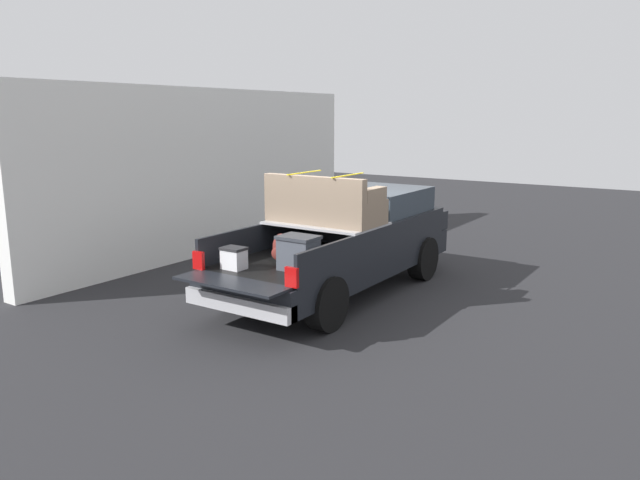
% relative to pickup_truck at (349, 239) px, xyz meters
% --- Properties ---
extents(ground_plane, '(40.00, 40.00, 0.00)m').
position_rel_pickup_truck_xyz_m(ground_plane, '(-0.35, 0.00, -0.96)').
color(ground_plane, '#262628').
extents(pickup_truck, '(6.05, 2.06, 2.23)m').
position_rel_pickup_truck_xyz_m(pickup_truck, '(0.00, 0.00, 0.00)').
color(pickup_truck, black).
rests_on(pickup_truck, ground_plane).
extents(building_facade, '(10.18, 0.36, 3.80)m').
position_rel_pickup_truck_xyz_m(building_facade, '(1.05, 4.39, 0.94)').
color(building_facade, white).
rests_on(building_facade, ground_plane).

